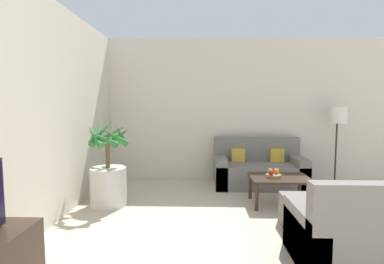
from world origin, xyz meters
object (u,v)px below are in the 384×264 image
at_px(potted_palm, 108,176).
at_px(apple_red, 271,172).
at_px(fruit_bowl, 274,176).
at_px(armchair, 345,237).
at_px(floor_lamp, 337,119).
at_px(orange_fruit, 276,171).
at_px(ottoman, 306,212).
at_px(coffee_table, 280,181).
at_px(sofa_loveseat, 259,170).
at_px(apple_green, 270,171).

bearing_deg(potted_palm, apple_red, 1.40).
distance_m(fruit_bowl, armchair, 1.67).
height_order(floor_lamp, apple_red, floor_lamp).
xyz_separation_m(potted_palm, orange_fruit, (2.41, 0.14, 0.06)).
xyz_separation_m(potted_palm, armchair, (2.60, -1.55, -0.15)).
bearing_deg(apple_red, ottoman, -73.46).
xyz_separation_m(coffee_table, armchair, (0.15, -1.67, -0.08)).
distance_m(coffee_table, fruit_bowl, 0.12).
distance_m(armchair, ottoman, 0.83).
distance_m(fruit_bowl, orange_fruit, 0.09).
bearing_deg(fruit_bowl, armchair, -81.67).
bearing_deg(sofa_loveseat, ottoman, -83.77).
bearing_deg(apple_green, floor_lamp, 37.70).
relative_size(sofa_loveseat, floor_lamp, 1.11).
bearing_deg(orange_fruit, coffee_table, -24.30).
distance_m(orange_fruit, ottoman, 0.92).
bearing_deg(sofa_loveseat, coffee_table, -83.92).
distance_m(potted_palm, fruit_bowl, 2.36).
relative_size(coffee_table, fruit_bowl, 3.83).
xyz_separation_m(potted_palm, coffee_table, (2.46, 0.12, -0.08)).
bearing_deg(apple_red, potted_palm, -178.60).
distance_m(potted_palm, apple_red, 2.32).
distance_m(apple_green, orange_fruit, 0.09).
bearing_deg(apple_green, orange_fruit, -8.05).
distance_m(potted_palm, coffee_table, 2.46).
bearing_deg(fruit_bowl, apple_green, 123.65).
relative_size(apple_red, ottoman, 0.14).
distance_m(apple_red, ottoman, 0.86).
distance_m(floor_lamp, apple_green, 1.92).
bearing_deg(sofa_loveseat, orange_fruit, -86.34).
height_order(potted_palm, armchair, potted_palm).
relative_size(sofa_loveseat, armchair, 1.84).
xyz_separation_m(fruit_bowl, apple_green, (-0.04, 0.06, 0.06)).
xyz_separation_m(coffee_table, apple_green, (-0.13, 0.03, 0.14)).
height_order(orange_fruit, ottoman, orange_fruit).
bearing_deg(apple_red, sofa_loveseat, 88.50).
relative_size(sofa_loveseat, apple_green, 20.77).
relative_size(apple_red, orange_fruit, 0.95).
height_order(apple_red, ottoman, apple_red).
bearing_deg(ottoman, potted_palm, 164.23).
relative_size(fruit_bowl, apple_green, 2.92).
height_order(potted_palm, sofa_loveseat, potted_palm).
xyz_separation_m(floor_lamp, armchair, (-1.14, -2.79, -0.91)).
relative_size(potted_palm, orange_fruit, 16.25).
relative_size(floor_lamp, fruit_bowl, 6.39).
bearing_deg(sofa_loveseat, apple_green, -91.37).
relative_size(coffee_table, apple_green, 11.20).
height_order(potted_palm, coffee_table, potted_palm).
height_order(orange_fruit, armchair, armchair).
bearing_deg(floor_lamp, apple_green, -142.30).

